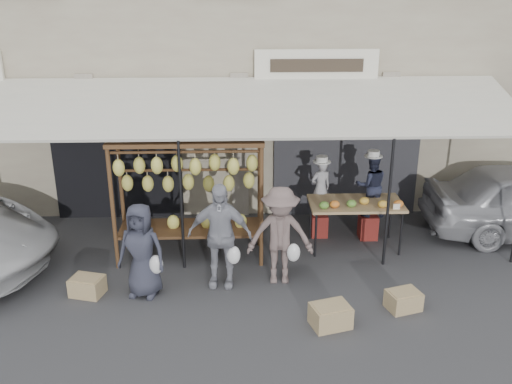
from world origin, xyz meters
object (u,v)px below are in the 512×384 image
Objects in this scene: vendor_left at (321,188)px; vendor_right at (371,185)px; crate_near_a at (330,316)px; customer_right at (280,236)px; produce_table at (356,205)px; crate_near_b at (403,300)px; banana_rack at (188,175)px; crate_far at (87,286)px; customer_mid at (220,235)px; customer_left at (141,250)px.

vendor_right is at bearing 153.20° from vendor_left.
customer_right is at bearing 116.14° from crate_near_a.
produce_table reaches higher than crate_near_b.
vendor_left reaches higher than crate_near_a.
banana_rack is 1.53× the size of produce_table.
crate_far is (-1.56, -1.23, -1.42)m from banana_rack.
vendor_left is 4.58m from crate_far.
customer_right is (-0.90, -1.75, -0.16)m from vendor_left.
customer_right is (0.98, 0.05, -0.05)m from customer_mid.
customer_right reaches higher than crate_near_a.
customer_mid reaches higher than produce_table.
customer_left is at bearing -161.19° from customer_mid.
vendor_right is 3.29m from crate_near_a.
crate_far reaches higher than crate_near_b.
banana_rack reaches higher than produce_table.
customer_right is at bearing 8.95° from customer_mid.
crate_far is (-3.74, 1.00, -0.01)m from crate_near_a.
vendor_left is 3.73m from customer_left.
produce_table is 1.53× the size of vendor_left.
crate_near_a is at bearing 67.41° from vendor_right.
vendor_left is 3.18m from crate_near_a.
vendor_right is at bearing 11.72° from banana_rack.
vendor_right is at bearing 50.80° from produce_table.
vendor_left is at bearing -8.95° from vendor_right.
crate_far is (-0.90, 0.01, -0.62)m from customer_left.
vendor_right is 3.27m from customer_mid.
vendor_right is 2.45m from customer_right.
vendor_right reaches higher than crate_near_a.
customer_mid is 2.26m from crate_far.
customer_left is at bearing 15.55° from vendor_left.
customer_right is 3.18m from crate_far.
vendor_right is (3.36, 0.70, -0.48)m from banana_rack.
customer_left is at bearing -169.27° from customer_right.
banana_rack is 2.14× the size of vendor_right.
customer_right is at bearing -141.38° from produce_table.
customer_right is 2.15m from crate_near_b.
customer_mid is (-2.81, -1.66, -0.20)m from vendor_right.
crate_near_b is (1.18, 0.41, -0.02)m from crate_near_a.
vendor_right reaches higher than crate_far.
produce_table is 3.43× the size of crate_far.
banana_rack reaches higher than crate_near_b.
vendor_right reaches higher than crate_near_b.
crate_near_b is at bearing 89.46° from vendor_right.
customer_left is (-3.67, -1.51, -0.10)m from produce_table.
produce_table reaches higher than crate_far.
produce_table reaches higher than crate_near_a.
customer_mid is at bearing -174.79° from customer_right.
crate_far is (-4.00, -2.06, -0.84)m from vendor_left.
produce_table is 2.73m from crate_near_a.
customer_left is 1.25m from customer_mid.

